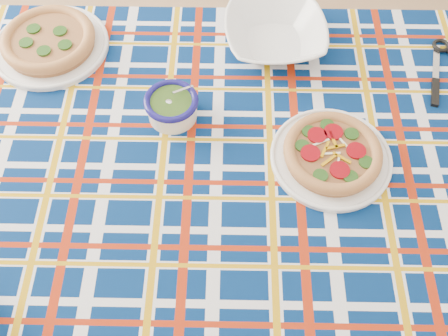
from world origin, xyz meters
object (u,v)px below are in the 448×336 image
at_px(dining_table, 243,171).
at_px(main_focaccia_plate, 333,153).
at_px(serving_bowl, 275,35).
at_px(pesto_bowl, 172,105).

distance_m(dining_table, main_focaccia_plate, 0.24).
xyz_separation_m(main_focaccia_plate, serving_bowl, (-0.28, 0.31, 0.01)).
distance_m(dining_table, pesto_bowl, 0.25).
height_order(main_focaccia_plate, serving_bowl, serving_bowl).
bearing_deg(dining_table, pesto_bowl, 147.49).
relative_size(main_focaccia_plate, pesto_bowl, 2.21).
relative_size(pesto_bowl, serving_bowl, 0.49).
xyz_separation_m(dining_table, pesto_bowl, (-0.21, 0.03, 0.12)).
bearing_deg(main_focaccia_plate, dining_table, -158.84).
height_order(dining_table, serving_bowl, serving_bowl).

